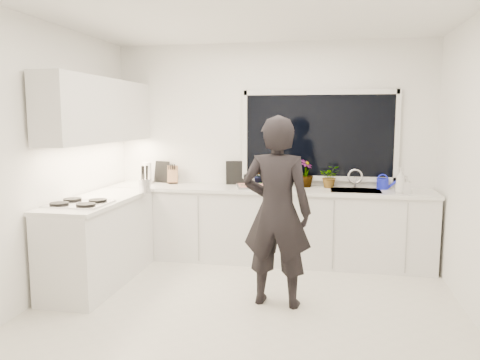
# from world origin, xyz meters

# --- Properties ---
(floor) EXTENTS (4.00, 3.50, 0.02)m
(floor) POSITION_xyz_m (0.00, 0.00, -0.01)
(floor) COLOR beige
(floor) RESTS_ON ground
(wall_back) EXTENTS (4.00, 0.02, 2.70)m
(wall_back) POSITION_xyz_m (0.00, 1.76, 1.35)
(wall_back) COLOR white
(wall_back) RESTS_ON ground
(wall_left) EXTENTS (0.02, 3.50, 2.70)m
(wall_left) POSITION_xyz_m (-2.01, 0.00, 1.35)
(wall_left) COLOR white
(wall_left) RESTS_ON ground
(ceiling) EXTENTS (4.00, 3.50, 0.02)m
(ceiling) POSITION_xyz_m (0.00, 0.00, 2.71)
(ceiling) COLOR white
(ceiling) RESTS_ON wall_back
(window) EXTENTS (1.80, 0.02, 1.00)m
(window) POSITION_xyz_m (0.60, 1.73, 1.55)
(window) COLOR black
(window) RESTS_ON wall_back
(base_cabinets_back) EXTENTS (3.92, 0.58, 0.88)m
(base_cabinets_back) POSITION_xyz_m (0.00, 1.45, 0.44)
(base_cabinets_back) COLOR white
(base_cabinets_back) RESTS_ON floor
(base_cabinets_left) EXTENTS (0.58, 1.60, 0.88)m
(base_cabinets_left) POSITION_xyz_m (-1.67, 0.35, 0.44)
(base_cabinets_left) COLOR white
(base_cabinets_left) RESTS_ON floor
(countertop_back) EXTENTS (3.94, 0.62, 0.04)m
(countertop_back) POSITION_xyz_m (0.00, 1.44, 0.90)
(countertop_back) COLOR silver
(countertop_back) RESTS_ON base_cabinets_back
(countertop_left) EXTENTS (0.62, 1.60, 0.04)m
(countertop_left) POSITION_xyz_m (-1.67, 0.35, 0.90)
(countertop_left) COLOR silver
(countertop_left) RESTS_ON base_cabinets_left
(upper_cabinets) EXTENTS (0.34, 2.10, 0.70)m
(upper_cabinets) POSITION_xyz_m (-1.79, 0.70, 1.85)
(upper_cabinets) COLOR white
(upper_cabinets) RESTS_ON wall_left
(sink) EXTENTS (0.58, 0.42, 0.14)m
(sink) POSITION_xyz_m (1.05, 1.45, 0.87)
(sink) COLOR silver
(sink) RESTS_ON countertop_back
(faucet) EXTENTS (0.03, 0.03, 0.22)m
(faucet) POSITION_xyz_m (1.05, 1.65, 1.03)
(faucet) COLOR silver
(faucet) RESTS_ON countertop_back
(stovetop) EXTENTS (0.56, 0.48, 0.03)m
(stovetop) POSITION_xyz_m (-1.69, -0.00, 0.94)
(stovetop) COLOR black
(stovetop) RESTS_ON countertop_left
(person) EXTENTS (0.69, 0.49, 1.80)m
(person) POSITION_xyz_m (0.26, 0.11, 0.90)
(person) COLOR black
(person) RESTS_ON floor
(pizza_tray) EXTENTS (0.57, 0.48, 0.03)m
(pizza_tray) POSITION_xyz_m (-0.13, 1.42, 0.94)
(pizza_tray) COLOR #BCBCC1
(pizza_tray) RESTS_ON countertop_back
(pizza) EXTENTS (0.51, 0.43, 0.01)m
(pizza) POSITION_xyz_m (-0.13, 1.42, 0.95)
(pizza) COLOR red
(pizza) RESTS_ON pizza_tray
(watering_can) EXTENTS (0.17, 0.17, 0.13)m
(watering_can) POSITION_xyz_m (1.37, 1.61, 0.98)
(watering_can) COLOR #151DCB
(watering_can) RESTS_ON countertop_back
(paper_towel_roll) EXTENTS (0.13, 0.13, 0.26)m
(paper_towel_roll) POSITION_xyz_m (-1.60, 1.55, 1.05)
(paper_towel_roll) COLOR white
(paper_towel_roll) RESTS_ON countertop_back
(knife_block) EXTENTS (0.15, 0.13, 0.22)m
(knife_block) POSITION_xyz_m (-1.26, 1.59, 1.03)
(knife_block) COLOR #A27F4B
(knife_block) RESTS_ON countertop_back
(utensil_crock) EXTENTS (0.15, 0.15, 0.16)m
(utensil_crock) POSITION_xyz_m (-1.32, 0.80, 1.00)
(utensil_crock) COLOR #B4B5B9
(utensil_crock) RESTS_ON countertop_left
(picture_frame_large) EXTENTS (0.22, 0.09, 0.28)m
(picture_frame_large) POSITION_xyz_m (-1.45, 1.69, 1.06)
(picture_frame_large) COLOR black
(picture_frame_large) RESTS_ON countertop_back
(picture_frame_small) EXTENTS (0.25, 0.08, 0.30)m
(picture_frame_small) POSITION_xyz_m (-0.45, 1.69, 1.07)
(picture_frame_small) COLOR black
(picture_frame_small) RESTS_ON countertop_back
(herb_plants) EXTENTS (1.09, 0.25, 0.34)m
(herb_plants) POSITION_xyz_m (0.47, 1.61, 1.07)
(herb_plants) COLOR #26662D
(herb_plants) RESTS_ON countertop_back
(soap_bottles) EXTENTS (0.20, 0.16, 0.29)m
(soap_bottles) POSITION_xyz_m (1.55, 1.30, 1.05)
(soap_bottles) COLOR #D8BF66
(soap_bottles) RESTS_ON countertop_back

